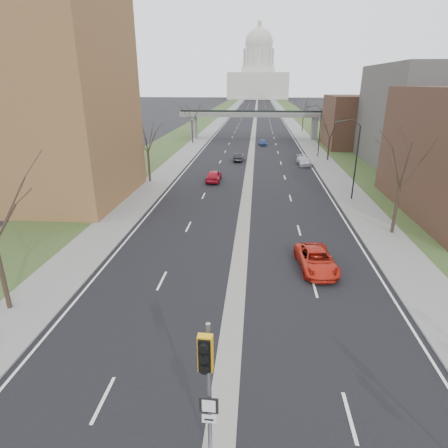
# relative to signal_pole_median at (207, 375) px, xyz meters

# --- Properties ---
(road_surface) EXTENTS (20.00, 600.00, 0.01)m
(road_surface) POSITION_rel_signal_pole_median_xyz_m (0.28, 150.38, -3.86)
(road_surface) COLOR black
(road_surface) RESTS_ON ground
(median_strip) EXTENTS (1.20, 600.00, 0.02)m
(median_strip) POSITION_rel_signal_pole_median_xyz_m (0.28, 150.38, -3.87)
(median_strip) COLOR gray
(median_strip) RESTS_ON ground
(sidewalk_right) EXTENTS (4.00, 600.00, 0.12)m
(sidewalk_right) POSITION_rel_signal_pole_median_xyz_m (12.28, 150.38, -3.81)
(sidewalk_right) COLOR gray
(sidewalk_right) RESTS_ON ground
(sidewalk_left) EXTENTS (4.00, 600.00, 0.12)m
(sidewalk_left) POSITION_rel_signal_pole_median_xyz_m (-11.72, 150.38, -3.81)
(sidewalk_left) COLOR gray
(sidewalk_left) RESTS_ON ground
(grass_verge_right) EXTENTS (8.00, 600.00, 0.10)m
(grass_verge_right) POSITION_rel_signal_pole_median_xyz_m (18.28, 150.38, -3.82)
(grass_verge_right) COLOR #263B1B
(grass_verge_right) RESTS_ON ground
(grass_verge_left) EXTENTS (8.00, 600.00, 0.10)m
(grass_verge_left) POSITION_rel_signal_pole_median_xyz_m (-17.72, 150.38, -3.82)
(grass_verge_left) COLOR #263B1B
(grass_verge_left) RESTS_ON ground
(apartment_building) EXTENTS (25.00, 16.00, 22.00)m
(apartment_building) POSITION_rel_signal_pole_median_xyz_m (-25.72, 30.38, 7.13)
(apartment_building) COLOR brown
(apartment_building) RESTS_ON ground
(commercial_block_mid) EXTENTS (18.00, 22.00, 15.00)m
(commercial_block_mid) POSITION_rel_signal_pole_median_xyz_m (28.28, 52.38, 3.63)
(commercial_block_mid) COLOR #4F4D48
(commercial_block_mid) RESTS_ON ground
(commercial_block_far) EXTENTS (14.00, 14.00, 10.00)m
(commercial_block_far) POSITION_rel_signal_pole_median_xyz_m (22.28, 70.38, 1.13)
(commercial_block_far) COLOR #442D20
(commercial_block_far) RESTS_ON ground
(pedestrian_bridge) EXTENTS (34.00, 3.00, 6.45)m
(pedestrian_bridge) POSITION_rel_signal_pole_median_xyz_m (0.28, 80.38, 0.98)
(pedestrian_bridge) COLOR slate
(pedestrian_bridge) RESTS_ON ground
(capitol) EXTENTS (48.00, 42.00, 55.75)m
(capitol) POSITION_rel_signal_pole_median_xyz_m (0.28, 320.38, 14.73)
(capitol) COLOR beige
(capitol) RESTS_ON ground
(streetlight_mid) EXTENTS (2.61, 0.20, 8.70)m
(streetlight_mid) POSITION_rel_signal_pole_median_xyz_m (11.26, 32.38, 3.09)
(streetlight_mid) COLOR black
(streetlight_mid) RESTS_ON sidewalk_right
(streetlight_far) EXTENTS (2.61, 0.20, 8.70)m
(streetlight_far) POSITION_rel_signal_pole_median_xyz_m (11.26, 58.38, 3.09)
(streetlight_far) COLOR black
(streetlight_far) RESTS_ON sidewalk_right
(tree_left_b) EXTENTS (6.75, 6.75, 8.81)m
(tree_left_b) POSITION_rel_signal_pole_median_xyz_m (-12.72, 38.38, 2.36)
(tree_left_b) COLOR #382B21
(tree_left_b) RESTS_ON sidewalk_left
(tree_left_c) EXTENTS (7.65, 7.65, 9.99)m
(tree_left_c) POSITION_rel_signal_pole_median_xyz_m (-12.72, 72.38, 3.18)
(tree_left_c) COLOR #382B21
(tree_left_c) RESTS_ON sidewalk_left
(tree_right_a) EXTENTS (7.20, 7.20, 9.40)m
(tree_right_a) POSITION_rel_signal_pole_median_xyz_m (13.28, 22.38, 2.77)
(tree_right_a) COLOR #382B21
(tree_right_a) RESTS_ON sidewalk_right
(tree_right_b) EXTENTS (6.30, 6.30, 8.22)m
(tree_right_b) POSITION_rel_signal_pole_median_xyz_m (13.28, 55.38, 1.95)
(tree_right_b) COLOR #382B21
(tree_right_b) RESTS_ON sidewalk_right
(tree_right_c) EXTENTS (7.65, 7.65, 9.99)m
(tree_right_c) POSITION_rel_signal_pole_median_xyz_m (13.28, 95.38, 3.18)
(tree_right_c) COLOR #382B21
(tree_right_c) RESTS_ON sidewalk_right
(signal_pole_median) EXTENTS (0.64, 0.90, 5.55)m
(signal_pole_median) POSITION_rel_signal_pole_median_xyz_m (0.00, 0.00, 0.00)
(signal_pole_median) COLOR gray
(signal_pole_median) RESTS_ON ground
(car_left_near) EXTENTS (1.89, 4.55, 1.54)m
(car_left_near) POSITION_rel_signal_pole_median_xyz_m (-4.30, 39.34, -3.10)
(car_left_near) COLOR #AE1326
(car_left_near) RESTS_ON ground
(car_left_far) EXTENTS (1.62, 4.15, 1.34)m
(car_left_far) POSITION_rel_signal_pole_median_xyz_m (-1.72, 53.60, -3.19)
(car_left_far) COLOR black
(car_left_far) RESTS_ON ground
(car_right_near) EXTENTS (2.85, 5.34, 1.43)m
(car_right_near) POSITION_rel_signal_pole_median_xyz_m (5.70, 15.03, -3.15)
(car_right_near) COLOR red
(car_right_near) RESTS_ON ground
(car_right_mid) EXTENTS (2.28, 4.76, 1.34)m
(car_right_mid) POSITION_rel_signal_pole_median_xyz_m (8.81, 51.12, -3.20)
(car_right_mid) COLOR #BAB9C2
(car_right_mid) RESTS_ON ground
(car_right_far) EXTENTS (1.87, 3.75, 1.23)m
(car_right_far) POSITION_rel_signal_pole_median_xyz_m (2.49, 70.94, -3.25)
(car_right_far) COLOR navy
(car_right_far) RESTS_ON ground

